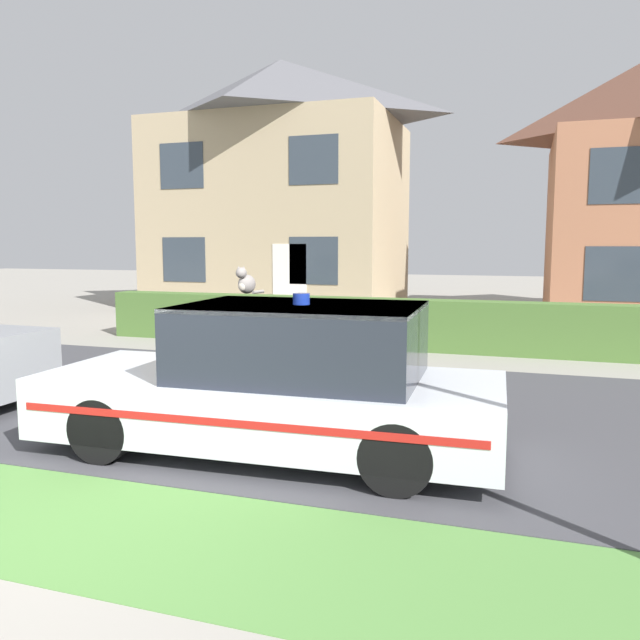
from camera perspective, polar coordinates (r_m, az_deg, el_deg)
ground_plane at (r=5.15m, az=-24.33°, el=-17.55°), size 80.00×80.00×0.00m
road_strip at (r=8.43m, az=-5.14°, el=-7.36°), size 28.00×6.01×0.01m
lawn_verge at (r=5.33m, az=-22.33°, el=-16.56°), size 28.00×1.63×0.01m
garden_hedge at (r=12.54m, az=7.04°, el=-0.36°), size 12.84×0.57×1.00m
police_car at (r=6.24m, az=-3.69°, el=-5.75°), size 4.62×1.91×1.60m
cat at (r=6.01m, az=-6.80°, el=3.44°), size 0.21×0.29×0.27m
house_left at (r=20.41m, az=-3.58°, el=12.26°), size 7.66×5.65×7.83m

